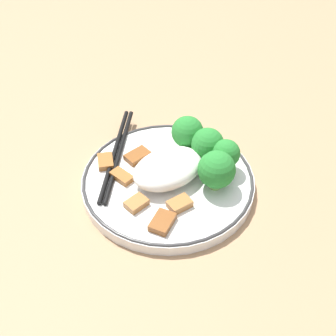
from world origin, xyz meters
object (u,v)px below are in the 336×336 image
object	(u,v)px
broccoli_mid_left	(187,132)
chopsticks	(117,153)
broccoli_back_center	(226,154)
broccoli_back_left	(217,170)
broccoli_back_right	(207,143)
plate	(168,181)

from	to	relation	value
broccoli_mid_left	chopsticks	size ratio (longest dim) A/B	0.34
broccoli_back_center	chopsticks	distance (m)	0.16
broccoli_back_left	broccoli_mid_left	size ratio (longest dim) A/B	1.05
broccoli_back_right	chopsticks	world-z (taller)	broccoli_back_right
plate	broccoli_back_right	xyz separation A→B (m)	(0.07, 0.00, 0.04)
broccoli_back_center	broccoli_back_right	bearing A→B (deg)	102.42
chopsticks	broccoli_back_left	bearing A→B (deg)	-59.36
broccoli_mid_left	broccoli_back_left	bearing A→B (deg)	-100.18
broccoli_back_right	broccoli_mid_left	size ratio (longest dim) A/B	0.97
broccoli_back_right	chopsticks	xyz separation A→B (m)	(-0.10, 0.08, -0.03)
plate	broccoli_back_left	size ratio (longest dim) A/B	4.17
chopsticks	broccoli_back_center	bearing A→B (deg)	-45.98
plate	chopsticks	world-z (taller)	chopsticks
broccoli_back_left	broccoli_mid_left	xyz separation A→B (m)	(0.02, 0.09, -0.00)
broccoli_back_left	broccoli_mid_left	bearing A→B (deg)	79.82
broccoli_back_center	broccoli_mid_left	world-z (taller)	broccoli_mid_left
broccoli_back_center	broccoli_back_right	size ratio (longest dim) A/B	0.96
broccoli_back_left	broccoli_back_center	bearing A→B (deg)	30.61
plate	chopsticks	xyz separation A→B (m)	(-0.04, 0.08, 0.01)
plate	broccoli_back_left	bearing A→B (deg)	-48.70
broccoli_back_center	chopsticks	xyz separation A→B (m)	(-0.11, 0.12, -0.03)
broccoli_back_left	broccoli_mid_left	distance (m)	0.09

